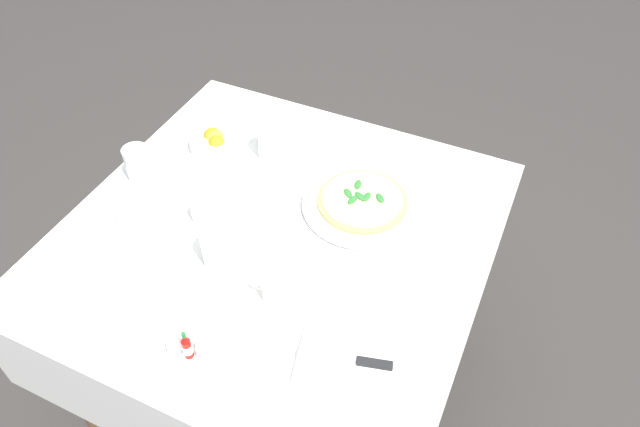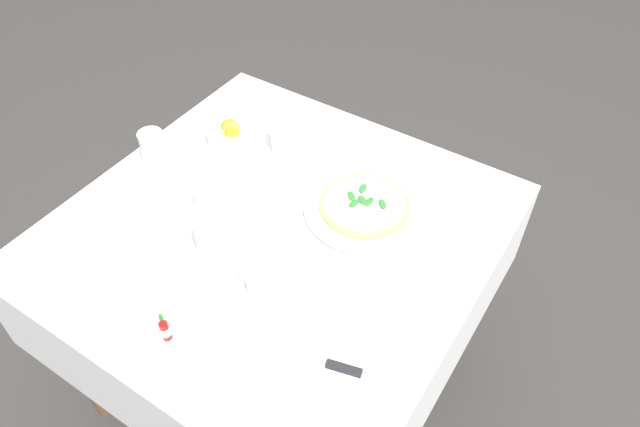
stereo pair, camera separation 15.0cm
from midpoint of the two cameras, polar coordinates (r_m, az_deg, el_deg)
ground_plane at (r=2.09m, az=-1.14°, el=-15.28°), size 8.00×8.00×0.00m
dining_table at (r=1.60m, az=-1.44°, el=-4.82°), size 1.04×1.04×0.73m
pizza_plate at (r=1.54m, az=7.10°, el=0.35°), size 0.31×0.31×0.02m
pizza at (r=1.53m, az=7.14°, el=0.73°), size 0.23×0.23×0.02m
coffee_cup_right_edge at (r=1.34m, az=-2.25°, el=-7.19°), size 0.13×0.13×0.06m
coffee_cup_left_edge at (r=1.53m, az=-7.87°, el=1.15°), size 0.13×0.13×0.07m
water_glass_back_corner at (r=1.41m, az=-7.57°, el=-2.48°), size 0.07×0.07×0.12m
water_glass_near_right at (r=1.69m, az=-13.32°, el=5.83°), size 0.07×0.07×0.11m
water_glass_far_right at (r=1.68m, az=-1.02°, el=7.08°), size 0.07×0.07×0.12m
napkin_folded at (r=1.25m, az=3.70°, el=-14.64°), size 0.24×0.18×0.02m
dinner_knife at (r=1.24m, az=3.60°, el=-14.29°), size 0.19×0.07×0.01m
citrus_bowl at (r=1.74m, az=-6.03°, el=7.62°), size 0.15×0.15×0.06m
hot_sauce_bottle at (r=1.29m, az=-11.54°, el=-11.03°), size 0.02×0.02×0.08m
salt_shaker at (r=1.31m, az=-12.70°, el=-10.95°), size 0.03×0.03×0.06m
pepper_shaker at (r=1.29m, az=-10.24°, el=-11.56°), size 0.03×0.03×0.06m
menu_card at (r=1.57m, az=-14.21°, el=1.19°), size 0.07×0.06×0.06m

